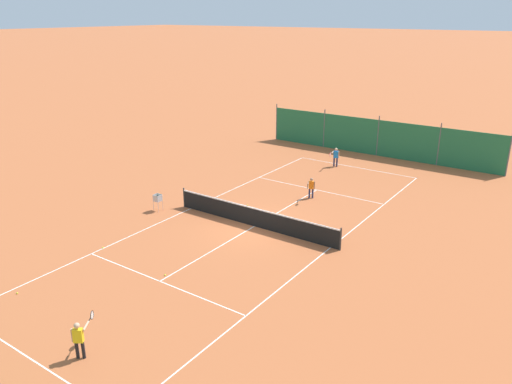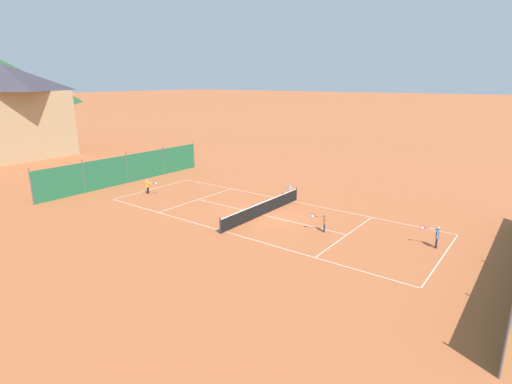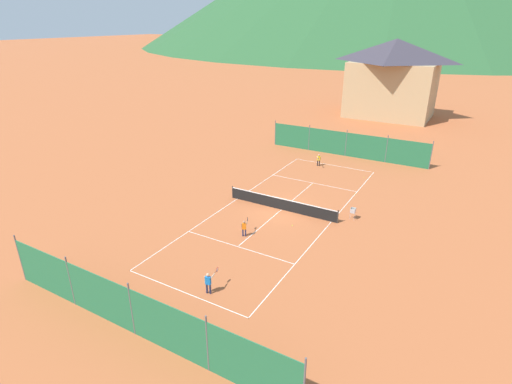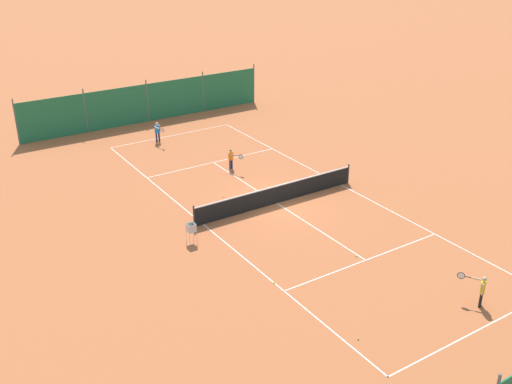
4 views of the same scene
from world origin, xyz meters
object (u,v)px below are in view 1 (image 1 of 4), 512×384
Objects in this scene: player_far_service at (79,337)px; ball_hopper at (158,199)px; player_far_baseline at (311,187)px; tennis_ball_near_corner at (103,248)px; player_near_baseline at (336,156)px; tennis_ball_alley_right at (247,205)px; tennis_net at (254,217)px; tennis_ball_mid_court at (17,293)px; tennis_ball_by_net_right at (165,275)px.

player_far_service reaches higher than ball_hopper.
player_far_baseline is 11.66m from tennis_ball_near_corner.
player_near_baseline is 19.54× the size of tennis_ball_near_corner.
tennis_ball_alley_right is 1.00× the size of tennis_ball_near_corner.
player_far_baseline is at bearing -127.55° from tennis_ball_alley_right.
tennis_net is 7.75× the size of player_far_baseline.
tennis_net is at bearing 132.85° from tennis_ball_alley_right.
player_far_service is 7.53m from tennis_ball_near_corner.
tennis_net is 10.71m from tennis_ball_mid_court.
player_far_baseline is 17.94× the size of tennis_ball_near_corner.
player_far_service reaches higher than tennis_ball_near_corner.
tennis_ball_mid_court is 0.07× the size of ball_hopper.
player_far_baseline is (-0.37, -4.96, 0.19)m from tennis_net.
tennis_ball_mid_court and tennis_ball_alley_right have the same top height.
tennis_ball_by_net_right is 0.07× the size of ball_hopper.
tennis_ball_mid_court is 1.00× the size of tennis_ball_alley_right.
player_far_baseline is 0.92× the size of player_near_baseline.
tennis_net is at bearing -83.29° from player_far_service.
tennis_ball_by_net_right is (0.14, 5.97, -0.47)m from tennis_net.
player_far_baseline reaches higher than tennis_ball_mid_court.
ball_hopper is (5.29, 1.19, 0.16)m from tennis_net.
player_far_baseline is at bearing -112.71° from tennis_ball_near_corner.
tennis_ball_near_corner is (4.12, 5.77, -0.47)m from tennis_net.
tennis_net reaches higher than tennis_ball_by_net_right.
tennis_net is 139.09× the size of tennis_ball_mid_court.
tennis_ball_by_net_right is 3.99m from tennis_ball_near_corner.
tennis_ball_by_net_right and tennis_ball_near_corner have the same top height.
player_far_baseline is 15.57m from tennis_ball_mid_court.
tennis_ball_mid_court is at bearing 49.12° from tennis_ball_by_net_right.
player_far_baseline reaches higher than tennis_net.
tennis_ball_near_corner is (2.90, 17.02, -0.72)m from player_near_baseline.
tennis_net is 4.98m from player_far_baseline.
tennis_ball_near_corner is at bearing 80.31° from player_near_baseline.
tennis_net is at bearing -167.34° from ball_hopper.
tennis_ball_alley_right is at bearing -106.00° from tennis_ball_near_corner.
tennis_ball_alley_right is 0.07× the size of ball_hopper.
tennis_ball_by_net_right is 7.06m from ball_hopper.
player_near_baseline is at bearing -75.82° from player_far_baseline.
player_far_baseline is at bearing -105.07° from tennis_ball_mid_court.
player_far_service is 18.61× the size of tennis_ball_near_corner.
player_far_baseline reaches higher than ball_hopper.
ball_hopper is at bearing -79.66° from tennis_ball_mid_court.
player_near_baseline is (1.59, -6.28, 0.06)m from player_far_baseline.
ball_hopper is (6.58, -9.77, -0.06)m from player_far_service.
tennis_ball_mid_court is 12.21m from tennis_ball_alley_right.
player_far_service reaches higher than player_far_baseline.
player_far_service is 5.09m from tennis_ball_mid_court.
tennis_net is 11.31m from player_near_baseline.
player_near_baseline is 19.54× the size of tennis_ball_alley_right.
tennis_net is 5.99m from tennis_ball_by_net_right.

